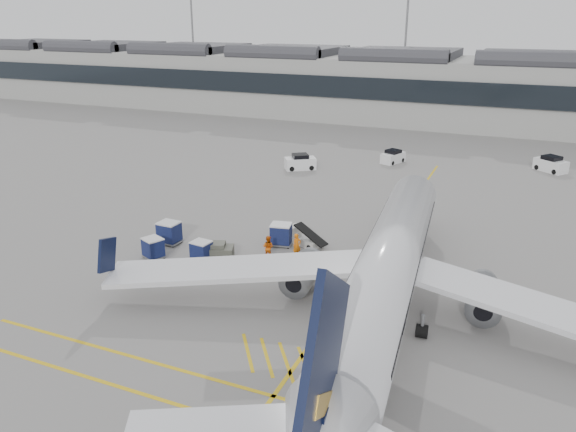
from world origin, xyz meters
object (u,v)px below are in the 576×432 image
at_px(airliner_main, 387,271).
at_px(ramp_agent_b, 268,247).
at_px(pushback_tug, 218,252).
at_px(belt_loader, 302,238).
at_px(ramp_agent_a, 297,246).
at_px(baggage_cart_a, 281,234).

distance_m(airliner_main, ramp_agent_b, 12.09).
bearing_deg(pushback_tug, airliner_main, -35.02).
relative_size(ramp_agent_b, pushback_tug, 0.69).
distance_m(airliner_main, pushback_tug, 14.96).
relative_size(belt_loader, ramp_agent_a, 2.11).
relative_size(airliner_main, ramp_agent_a, 19.99).
distance_m(belt_loader, baggage_cart_a, 1.88).
relative_size(ramp_agent_a, ramp_agent_b, 1.06).
height_order(belt_loader, ramp_agent_a, ramp_agent_a).
height_order(airliner_main, ramp_agent_b, airliner_main).
relative_size(airliner_main, ramp_agent_b, 21.26).
bearing_deg(pushback_tug, ramp_agent_a, 4.19).
distance_m(baggage_cart_a, ramp_agent_b, 2.85).
height_order(airliner_main, pushback_tug, airliner_main).
relative_size(baggage_cart_a, ramp_agent_a, 1.02).
bearing_deg(ramp_agent_b, pushback_tug, 23.36).
height_order(baggage_cart_a, ramp_agent_b, ramp_agent_b).
bearing_deg(airliner_main, ramp_agent_a, 138.78).
bearing_deg(ramp_agent_a, baggage_cart_a, 85.23).
relative_size(belt_loader, pushback_tug, 1.54).
bearing_deg(airliner_main, pushback_tug, 160.51).
bearing_deg(baggage_cart_a, ramp_agent_b, -98.66).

